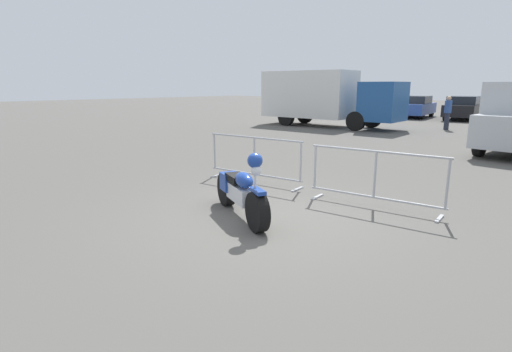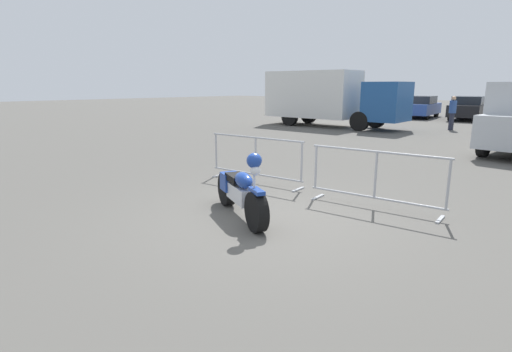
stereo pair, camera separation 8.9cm
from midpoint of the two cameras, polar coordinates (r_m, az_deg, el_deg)
name	(u,v)px [view 2 (the right image)]	position (r m, az deg, el deg)	size (l,w,h in m)	color
ground_plane	(268,218)	(6.84, 2.11, -6.00)	(120.00, 120.00, 0.00)	#54514C
motorcycle	(240,191)	(6.77, -1.91, -2.10)	(2.00, 1.10, 1.21)	black
crowd_barrier_near	(256,159)	(9.16, 0.22, 2.46)	(2.52, 0.67, 1.07)	#9EA0A5
crowd_barrier_far	(375,178)	(7.55, 17.01, -0.34)	(2.52, 0.67, 1.07)	#9EA0A5
box_truck	(327,96)	(22.46, 10.18, 11.15)	(7.77, 2.50, 2.98)	silver
parked_car_maroon	(383,106)	(31.97, 17.72, 9.50)	(2.09, 4.19, 1.37)	maroon
parked_car_blue	(421,107)	(30.46, 22.56, 9.12)	(2.30, 4.60, 1.50)	#284799
parked_car_black	(468,108)	(29.75, 28.13, 8.56)	(2.34, 4.68, 1.53)	black
pedestrian	(452,112)	(22.56, 26.35, 8.23)	(0.48, 0.48, 1.69)	#262838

